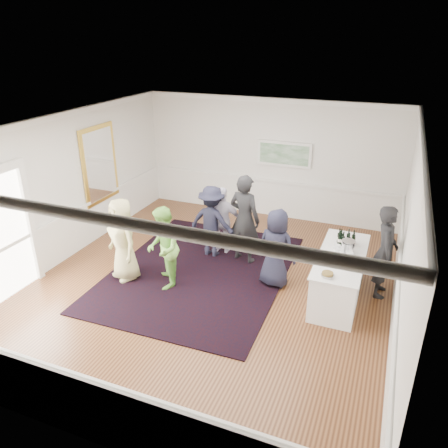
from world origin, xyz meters
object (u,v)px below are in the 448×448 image
at_px(guest_navy, 276,248).
at_px(nut_bowl, 327,275).
at_px(guest_dark_b, 245,219).
at_px(guest_dark_a, 212,221).
at_px(guest_tan, 123,240).
at_px(bartender, 385,252).
at_px(guest_lilac, 223,221).
at_px(guest_green, 163,248).
at_px(ice_bucket, 348,247).
at_px(serving_table, 339,275).

bearing_deg(guest_navy, nut_bowl, 154.97).
height_order(guest_dark_b, guest_navy, guest_dark_b).
distance_m(guest_dark_a, guest_dark_b, 0.78).
bearing_deg(guest_tan, guest_navy, 46.27).
bearing_deg(nut_bowl, bartender, 56.26).
distance_m(guest_lilac, nut_bowl, 3.20).
xyz_separation_m(guest_tan, guest_green, (0.91, 0.03, -0.04)).
xyz_separation_m(ice_bucket, nut_bowl, (-0.20, -1.03, -0.08)).
distance_m(guest_tan, guest_navy, 3.08).
height_order(guest_green, guest_navy, guest_green).
distance_m(guest_green, guest_navy, 2.22).
xyz_separation_m(guest_green, guest_lilac, (0.53, 1.79, -0.05)).
distance_m(guest_tan, guest_dark_b, 2.61).
bearing_deg(ice_bucket, serving_table, -120.87).
bearing_deg(guest_lilac, guest_navy, 145.05).
distance_m(bartender, ice_bucket, 0.72).
xyz_separation_m(guest_lilac, guest_navy, (1.51, -0.92, 0.02)).
height_order(guest_lilac, guest_navy, guest_navy).
distance_m(bartender, guest_green, 4.25).
bearing_deg(guest_dark_a, guest_lilac, -125.51).
xyz_separation_m(guest_navy, nut_bowl, (1.14, -0.87, 0.12)).
height_order(guest_green, guest_dark_b, guest_dark_b).
bearing_deg(bartender, guest_lilac, 79.75).
relative_size(guest_navy, nut_bowl, 6.94).
bearing_deg(guest_lilac, bartender, 168.44).
bearing_deg(guest_dark_b, guest_tan, 51.52).
xyz_separation_m(bartender, guest_dark_b, (-2.93, 0.30, 0.08)).
bearing_deg(guest_lilac, guest_dark_b, 158.20).
xyz_separation_m(serving_table, guest_lilac, (-2.77, 0.89, 0.34)).
xyz_separation_m(serving_table, guest_navy, (-1.26, -0.03, 0.36)).
relative_size(guest_green, guest_lilac, 1.06).
bearing_deg(guest_green, guest_lilac, 135.78).
bearing_deg(guest_navy, guest_dark_a, -10.56).
bearing_deg(guest_green, bartender, 80.14).
xyz_separation_m(guest_dark_a, nut_bowl, (2.82, -1.57, 0.11)).
xyz_separation_m(guest_green, ice_bucket, (3.39, 1.03, 0.17)).
distance_m(bartender, nut_bowl, 1.56).
relative_size(guest_lilac, ice_bucket, 6.07).
height_order(guest_dark_a, guest_dark_b, guest_dark_b).
relative_size(bartender, guest_navy, 1.13).
height_order(guest_dark_a, nut_bowl, guest_dark_a).
bearing_deg(nut_bowl, serving_table, 82.23).
bearing_deg(guest_navy, guest_dark_b, -26.13).
bearing_deg(guest_navy, serving_table, -166.60).
bearing_deg(ice_bucket, guest_lilac, 165.10).
height_order(bartender, ice_bucket, bartender).
height_order(serving_table, guest_dark_a, guest_dark_a).
xyz_separation_m(serving_table, guest_dark_a, (-2.95, 0.68, 0.37)).
xyz_separation_m(serving_table, guest_tan, (-4.21, -0.93, 0.42)).
distance_m(bartender, guest_dark_b, 2.94).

